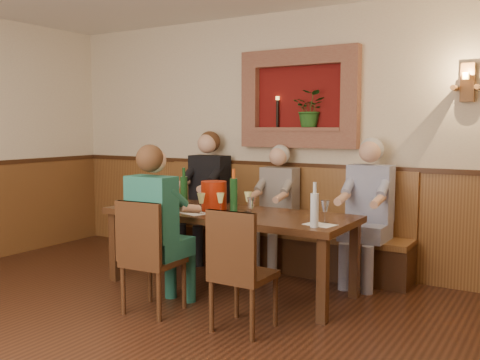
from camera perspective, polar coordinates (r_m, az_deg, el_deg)
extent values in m
plane|color=black|center=(3.91, -16.83, -17.94)|extent=(6.00, 6.00, 0.00)
cube|color=beige|center=(6.00, 4.68, 4.29)|extent=(6.00, 0.04, 2.80)
cube|color=brown|center=(6.06, 4.53, -3.77)|extent=(6.00, 0.04, 1.10)
cube|color=#381E0F|center=(6.00, 4.58, 1.66)|extent=(6.02, 0.06, 0.05)
cube|color=#620F0E|center=(5.90, 6.41, 8.62)|extent=(1.00, 0.02, 0.70)
cube|color=brown|center=(5.90, 6.27, 12.91)|extent=(1.36, 0.12, 0.18)
cube|color=brown|center=(5.86, 6.17, 4.34)|extent=(1.36, 0.12, 0.18)
cube|color=brown|center=(6.14, 1.17, 8.54)|extent=(0.18, 0.12, 0.70)
cube|color=brown|center=(5.64, 11.71, 8.67)|extent=(0.18, 0.12, 0.70)
cube|color=brown|center=(5.86, 6.18, 5.41)|extent=(1.00, 0.14, 0.04)
imported|color=#21511B|center=(5.80, 7.56, 7.52)|extent=(0.35, 0.30, 0.39)
cylinder|color=black|center=(5.97, 4.01, 7.07)|extent=(0.03, 0.03, 0.30)
cylinder|color=#FFBF59|center=(5.97, 4.02, 8.70)|extent=(0.04, 0.04, 0.04)
cube|color=brown|center=(5.38, 23.12, 9.53)|extent=(0.12, 0.08, 0.35)
cylinder|color=brown|center=(5.32, 21.91, 9.08)|extent=(0.05, 0.18, 0.05)
cylinder|color=brown|center=(5.29, 24.07, 9.02)|extent=(0.05, 0.18, 0.05)
cylinder|color=#FFBF59|center=(5.26, 22.94, 10.19)|extent=(0.06, 0.06, 0.06)
cube|color=#341C0F|center=(5.07, -1.26, -3.70)|extent=(2.40, 0.90, 0.06)
cube|color=#341C0F|center=(5.55, -13.22, -6.97)|extent=(0.08, 0.08, 0.69)
cube|color=#341C0F|center=(4.32, 8.81, -10.56)|extent=(0.08, 0.08, 0.69)
cube|color=#341C0F|center=(6.08, -8.30, -5.74)|extent=(0.08, 0.08, 0.69)
cube|color=#341C0F|center=(4.99, 12.13, -8.38)|extent=(0.08, 0.08, 0.69)
cube|color=#381E0F|center=(5.94, 3.53, -7.40)|extent=(3.00, 0.40, 0.40)
cube|color=brown|center=(5.90, 3.55, -5.32)|extent=(3.00, 0.45, 0.06)
cube|color=brown|center=(6.00, 4.42, -1.64)|extent=(3.00, 0.06, 0.66)
cube|color=#341C0F|center=(4.63, -9.15, -11.30)|extent=(0.43, 0.43, 0.40)
cube|color=#341C0F|center=(4.57, -9.20, -8.59)|extent=(0.45, 0.45, 0.05)
cube|color=#341C0F|center=(4.36, -10.75, -5.59)|extent=(0.42, 0.07, 0.50)
cube|color=#341C0F|center=(4.20, 0.42, -13.07)|extent=(0.40, 0.40, 0.40)
cube|color=#341C0F|center=(4.13, 0.42, -10.15)|extent=(0.42, 0.42, 0.05)
cube|color=#341C0F|center=(3.91, -1.01, -6.96)|extent=(0.42, 0.04, 0.50)
cube|color=black|center=(6.25, -4.19, -6.52)|extent=(0.45, 0.47, 0.45)
cube|color=black|center=(6.28, -3.27, -0.05)|extent=(0.45, 0.24, 0.59)
sphere|color=#D8A384|center=(6.22, -3.52, 3.89)|extent=(0.22, 0.22, 0.22)
sphere|color=#4C2D19|center=(6.26, -3.24, 4.10)|extent=(0.25, 0.25, 0.25)
cube|color=#585251|center=(5.79, 3.47, -7.51)|extent=(0.39, 0.41, 0.45)
cube|color=#585251|center=(5.81, 4.24, -1.16)|extent=(0.39, 0.20, 0.51)
sphere|color=#D8A384|center=(5.75, 4.10, 2.52)|extent=(0.19, 0.19, 0.19)
sphere|color=#B2B2B2|center=(5.79, 4.31, 2.72)|extent=(0.21, 0.21, 0.21)
cube|color=navy|center=(5.39, 12.98, -8.65)|extent=(0.43, 0.45, 0.45)
cube|color=navy|center=(5.43, 13.72, -1.38)|extent=(0.43, 0.22, 0.56)
sphere|color=#D8A384|center=(5.36, 13.69, 2.96)|extent=(0.21, 0.21, 0.21)
sphere|color=#B2B2B2|center=(5.40, 13.87, 3.19)|extent=(0.23, 0.23, 0.23)
cube|color=navy|center=(4.74, -7.95, -10.59)|extent=(0.41, 0.43, 0.45)
cube|color=navy|center=(4.47, -9.42, -3.03)|extent=(0.41, 0.22, 0.54)
sphere|color=#D8A384|center=(4.46, -9.18, 2.09)|extent=(0.21, 0.21, 0.21)
sphere|color=#4C2D19|center=(4.42, -9.60, 2.30)|extent=(0.23, 0.23, 0.23)
cylinder|color=#B7250B|center=(5.12, -2.81, -1.69)|extent=(0.28, 0.28, 0.28)
cylinder|color=#19471E|center=(5.04, -0.68, -1.60)|extent=(0.08, 0.08, 0.31)
cylinder|color=#DA5318|center=(5.02, -0.68, 0.69)|extent=(0.03, 0.03, 0.09)
cylinder|color=#19471E|center=(5.34, -5.99, -1.27)|extent=(0.09, 0.09, 0.30)
cylinder|color=#19471E|center=(5.32, -6.02, 0.84)|extent=(0.04, 0.04, 0.09)
cylinder|color=silver|center=(4.31, 7.95, -3.22)|extent=(0.07, 0.07, 0.27)
cylinder|color=silver|center=(4.28, 7.98, -0.83)|extent=(0.03, 0.03, 0.09)
cube|color=white|center=(5.34, -9.47, -2.95)|extent=(0.33, 0.25, 0.00)
cube|color=white|center=(4.76, -1.10, -3.94)|extent=(0.31, 0.25, 0.00)
cube|color=white|center=(4.43, 8.52, -4.73)|extent=(0.27, 0.22, 0.00)
cube|color=white|center=(4.98, -4.96, -3.54)|extent=(0.31, 0.26, 0.00)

